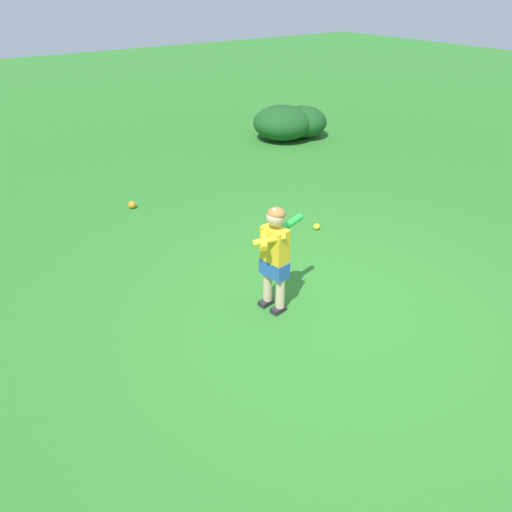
# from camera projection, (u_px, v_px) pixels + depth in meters

# --- Properties ---
(ground_plane) EXTENTS (40.00, 40.00, 0.00)m
(ground_plane) POSITION_uv_depth(u_px,v_px,m) (329.00, 306.00, 4.90)
(ground_plane) COLOR #2D7528
(child_batter) EXTENTS (0.63, 0.32, 1.08)m
(child_batter) POSITION_uv_depth(u_px,v_px,m) (275.00, 250.00, 4.56)
(child_batter) COLOR #232328
(child_batter) RESTS_ON ground
(play_ball_center_lawn) EXTENTS (0.09, 0.09, 0.09)m
(play_ball_center_lawn) POSITION_uv_depth(u_px,v_px,m) (317.00, 227.00, 6.35)
(play_ball_center_lawn) COLOR yellow
(play_ball_center_lawn) RESTS_ON ground
(play_ball_midfield) EXTENTS (0.10, 0.10, 0.10)m
(play_ball_midfield) POSITION_uv_depth(u_px,v_px,m) (132.00, 205.00, 6.93)
(play_ball_midfield) COLOR orange
(play_ball_midfield) RESTS_ON ground
(shrub_left_background) EXTENTS (1.17, 1.17, 0.66)m
(shrub_left_background) POSITION_uv_depth(u_px,v_px,m) (282.00, 123.00, 9.73)
(shrub_left_background) COLOR #194C1E
(shrub_left_background) RESTS_ON ground
(shrub_right_background) EXTENTS (0.96, 0.99, 0.61)m
(shrub_right_background) POSITION_uv_depth(u_px,v_px,m) (303.00, 122.00, 9.91)
(shrub_right_background) COLOR #194C1E
(shrub_right_background) RESTS_ON ground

